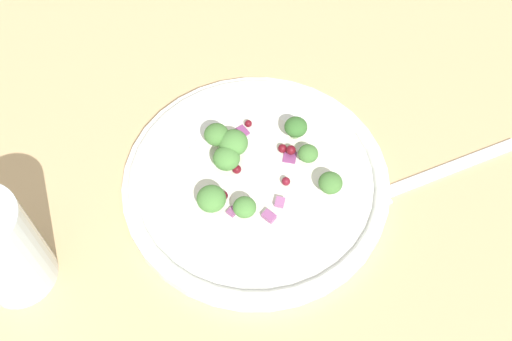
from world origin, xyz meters
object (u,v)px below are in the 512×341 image
Objects in this scene: plate at (256,181)px; fork at (427,177)px; water_glass at (1,250)px; broccoli_floret_0 at (227,159)px; broccoli_floret_2 at (211,199)px; broccoli_floret_1 at (330,183)px.

plate reaches higher than fork.
fork is 1.72× the size of water_glass.
broccoli_floret_0 is 19.77cm from fork.
broccoli_floret_0 is at bearing 46.25° from broccoli_floret_2.
broccoli_floret_2 is at bearing -7.88° from water_glass.
broccoli_floret_0 is 4.60cm from broccoli_floret_2.
water_glass is (-38.11, 8.64, 5.17)cm from fork.
broccoli_floret_0 is 0.14× the size of fork.
broccoli_floret_0 is (-1.91, 2.37, 2.05)cm from plate.
broccoli_floret_2 reaches higher than broccoli_floret_1.
plate is at bearing 154.90° from fork.
broccoli_floret_1 is at bearing -39.82° from plate.
water_glass is (-20.97, -0.86, 2.51)cm from broccoli_floret_0.
plate is 11.24× the size of broccoli_floret_1.
water_glass is (-22.88, 1.50, 4.56)cm from plate.
plate is 5.59cm from broccoli_floret_2.
broccoli_floret_2 is 0.25× the size of water_glass.
broccoli_floret_0 reaches higher than plate.
water_glass reaches higher than broccoli_floret_1.
plate is 23.38cm from water_glass.
water_glass reaches higher than broccoli_floret_2.
broccoli_floret_0 reaches higher than broccoli_floret_1.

